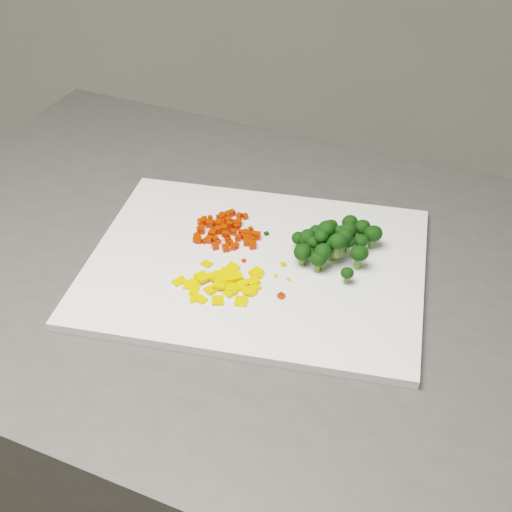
# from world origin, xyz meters

# --- Properties ---
(counter_block) EXTENTS (1.24, 1.02, 0.90)m
(counter_block) POSITION_xyz_m (-0.21, 0.50, 0.45)
(counter_block) COLOR #444442
(counter_block) RESTS_ON ground
(cutting_board) EXTENTS (0.47, 0.38, 0.01)m
(cutting_board) POSITION_xyz_m (-0.18, 0.49, 0.91)
(cutting_board) COLOR white
(cutting_board) RESTS_ON counter_block
(carrot_pile) EXTENTS (0.10, 0.10, 0.03)m
(carrot_pile) POSITION_xyz_m (-0.23, 0.54, 0.93)
(carrot_pile) COLOR red
(carrot_pile) RESTS_ON cutting_board
(pepper_pile) EXTENTS (0.12, 0.12, 0.02)m
(pepper_pile) POSITION_xyz_m (-0.22, 0.44, 0.92)
(pepper_pile) COLOR #FFB70D
(pepper_pile) RESTS_ON cutting_board
(broccoli_pile) EXTENTS (0.12, 0.12, 0.06)m
(broccoli_pile) POSITION_xyz_m (-0.08, 0.51, 0.94)
(broccoli_pile) COLOR black
(broccoli_pile) RESTS_ON cutting_board
(carrot_cube_0) EXTENTS (0.01, 0.01, 0.01)m
(carrot_cube_0) POSITION_xyz_m (-0.23, 0.53, 0.92)
(carrot_cube_0) COLOR red
(carrot_cube_0) RESTS_ON carrot_pile
(carrot_cube_1) EXTENTS (0.01, 0.01, 0.01)m
(carrot_cube_1) POSITION_xyz_m (-0.20, 0.54, 0.92)
(carrot_cube_1) COLOR red
(carrot_cube_1) RESTS_ON carrot_pile
(carrot_cube_2) EXTENTS (0.01, 0.01, 0.01)m
(carrot_cube_2) POSITION_xyz_m (-0.22, 0.51, 0.92)
(carrot_cube_2) COLOR red
(carrot_cube_2) RESTS_ON carrot_pile
(carrot_cube_3) EXTENTS (0.01, 0.01, 0.01)m
(carrot_cube_3) POSITION_xyz_m (-0.23, 0.55, 0.92)
(carrot_cube_3) COLOR red
(carrot_cube_3) RESTS_ON carrot_pile
(carrot_cube_4) EXTENTS (0.01, 0.01, 0.01)m
(carrot_cube_4) POSITION_xyz_m (-0.22, 0.59, 0.92)
(carrot_cube_4) COLOR red
(carrot_cube_4) RESTS_ON carrot_pile
(carrot_cube_5) EXTENTS (0.01, 0.01, 0.01)m
(carrot_cube_5) POSITION_xyz_m (-0.20, 0.53, 0.92)
(carrot_cube_5) COLOR red
(carrot_cube_5) RESTS_ON carrot_pile
(carrot_cube_6) EXTENTS (0.01, 0.01, 0.01)m
(carrot_cube_6) POSITION_xyz_m (-0.22, 0.57, 0.92)
(carrot_cube_6) COLOR red
(carrot_cube_6) RESTS_ON carrot_pile
(carrot_cube_7) EXTENTS (0.01, 0.01, 0.01)m
(carrot_cube_7) POSITION_xyz_m (-0.20, 0.54, 0.92)
(carrot_cube_7) COLOR red
(carrot_cube_7) RESTS_ON carrot_pile
(carrot_cube_8) EXTENTS (0.01, 0.01, 0.01)m
(carrot_cube_8) POSITION_xyz_m (-0.20, 0.54, 0.92)
(carrot_cube_8) COLOR red
(carrot_cube_8) RESTS_ON carrot_pile
(carrot_cube_9) EXTENTS (0.01, 0.01, 0.01)m
(carrot_cube_9) POSITION_xyz_m (-0.22, 0.54, 0.92)
(carrot_cube_9) COLOR red
(carrot_cube_9) RESTS_ON carrot_pile
(carrot_cube_10) EXTENTS (0.01, 0.01, 0.01)m
(carrot_cube_10) POSITION_xyz_m (-0.27, 0.54, 0.92)
(carrot_cube_10) COLOR red
(carrot_cube_10) RESTS_ON carrot_pile
(carrot_cube_11) EXTENTS (0.01, 0.01, 0.01)m
(carrot_cube_11) POSITION_xyz_m (-0.25, 0.56, 0.92)
(carrot_cube_11) COLOR red
(carrot_cube_11) RESTS_ON carrot_pile
(carrot_cube_12) EXTENTS (0.01, 0.01, 0.01)m
(carrot_cube_12) POSITION_xyz_m (-0.24, 0.56, 0.92)
(carrot_cube_12) COLOR red
(carrot_cube_12) RESTS_ON carrot_pile
(carrot_cube_13) EXTENTS (0.01, 0.01, 0.01)m
(carrot_cube_13) POSITION_xyz_m (-0.24, 0.59, 0.92)
(carrot_cube_13) COLOR red
(carrot_cube_13) RESTS_ON carrot_pile
(carrot_cube_14) EXTENTS (0.01, 0.01, 0.01)m
(carrot_cube_14) POSITION_xyz_m (-0.26, 0.52, 0.92)
(carrot_cube_14) COLOR red
(carrot_cube_14) RESTS_ON carrot_pile
(carrot_cube_15) EXTENTS (0.01, 0.01, 0.01)m
(carrot_cube_15) POSITION_xyz_m (-0.24, 0.51, 0.92)
(carrot_cube_15) COLOR red
(carrot_cube_15) RESTS_ON carrot_pile
(carrot_cube_16) EXTENTS (0.01, 0.01, 0.01)m
(carrot_cube_16) POSITION_xyz_m (-0.27, 0.57, 0.92)
(carrot_cube_16) COLOR red
(carrot_cube_16) RESTS_ON carrot_pile
(carrot_cube_17) EXTENTS (0.01, 0.01, 0.01)m
(carrot_cube_17) POSITION_xyz_m (-0.21, 0.55, 0.92)
(carrot_cube_17) COLOR red
(carrot_cube_17) RESTS_ON carrot_pile
(carrot_cube_18) EXTENTS (0.01, 0.01, 0.01)m
(carrot_cube_18) POSITION_xyz_m (-0.25, 0.53, 0.92)
(carrot_cube_18) COLOR red
(carrot_cube_18) RESTS_ON carrot_pile
(carrot_cube_19) EXTENTS (0.01, 0.01, 0.01)m
(carrot_cube_19) POSITION_xyz_m (-0.22, 0.52, 0.92)
(carrot_cube_19) COLOR red
(carrot_cube_19) RESTS_ON carrot_pile
(carrot_cube_20) EXTENTS (0.01, 0.01, 0.01)m
(carrot_cube_20) POSITION_xyz_m (-0.19, 0.52, 0.92)
(carrot_cube_20) COLOR red
(carrot_cube_20) RESTS_ON carrot_pile
(carrot_cube_21) EXTENTS (0.01, 0.01, 0.01)m
(carrot_cube_21) POSITION_xyz_m (-0.23, 0.50, 0.92)
(carrot_cube_21) COLOR red
(carrot_cube_21) RESTS_ON carrot_pile
(carrot_cube_22) EXTENTS (0.01, 0.01, 0.01)m
(carrot_cube_22) POSITION_xyz_m (-0.23, 0.56, 0.92)
(carrot_cube_22) COLOR red
(carrot_cube_22) RESTS_ON carrot_pile
(carrot_cube_23) EXTENTS (0.01, 0.01, 0.01)m
(carrot_cube_23) POSITION_xyz_m (-0.27, 0.54, 0.92)
(carrot_cube_23) COLOR red
(carrot_cube_23) RESTS_ON carrot_pile
(carrot_cube_24) EXTENTS (0.01, 0.01, 0.01)m
(carrot_cube_24) POSITION_xyz_m (-0.27, 0.53, 0.92)
(carrot_cube_24) COLOR red
(carrot_cube_24) RESTS_ON carrot_pile
(carrot_cube_25) EXTENTS (0.01, 0.01, 0.01)m
(carrot_cube_25) POSITION_xyz_m (-0.20, 0.53, 0.92)
(carrot_cube_25) COLOR red
(carrot_cube_25) RESTS_ON carrot_pile
(carrot_cube_26) EXTENTS (0.01, 0.01, 0.01)m
(carrot_cube_26) POSITION_xyz_m (-0.26, 0.57, 0.92)
(carrot_cube_26) COLOR red
(carrot_cube_26) RESTS_ON carrot_pile
(carrot_cube_27) EXTENTS (0.01, 0.01, 0.01)m
(carrot_cube_27) POSITION_xyz_m (-0.27, 0.56, 0.92)
(carrot_cube_27) COLOR red
(carrot_cube_27) RESTS_ON carrot_pile
(carrot_cube_28) EXTENTS (0.01, 0.01, 0.01)m
(carrot_cube_28) POSITION_xyz_m (-0.24, 0.59, 0.92)
(carrot_cube_28) COLOR red
(carrot_cube_28) RESTS_ON carrot_pile
(carrot_cube_29) EXTENTS (0.01, 0.01, 0.01)m
(carrot_cube_29) POSITION_xyz_m (-0.19, 0.54, 0.92)
(carrot_cube_29) COLOR red
(carrot_cube_29) RESTS_ON carrot_pile
(carrot_cube_30) EXTENTS (0.01, 0.01, 0.01)m
(carrot_cube_30) POSITION_xyz_m (-0.25, 0.56, 0.92)
(carrot_cube_30) COLOR red
(carrot_cube_30) RESTS_ON carrot_pile
(carrot_cube_31) EXTENTS (0.01, 0.01, 0.01)m
(carrot_cube_31) POSITION_xyz_m (-0.23, 0.53, 0.92)
(carrot_cube_31) COLOR red
(carrot_cube_31) RESTS_ON carrot_pile
(carrot_cube_32) EXTENTS (0.01, 0.01, 0.01)m
(carrot_cube_32) POSITION_xyz_m (-0.21, 0.59, 0.92)
(carrot_cube_32) COLOR red
(carrot_cube_32) RESTS_ON carrot_pile
(carrot_cube_33) EXTENTS (0.01, 0.01, 0.01)m
(carrot_cube_33) POSITION_xyz_m (-0.27, 0.54, 0.92)
(carrot_cube_33) COLOR red
(carrot_cube_33) RESTS_ON carrot_pile
(carrot_cube_34) EXTENTS (0.01, 0.01, 0.01)m
(carrot_cube_34) POSITION_xyz_m (-0.21, 0.54, 0.92)
(carrot_cube_34) COLOR red
(carrot_cube_34) RESTS_ON carrot_pile
(carrot_cube_35) EXTENTS (0.01, 0.01, 0.01)m
(carrot_cube_35) POSITION_xyz_m (-0.19, 0.52, 0.92)
(carrot_cube_35) COLOR red
(carrot_cube_35) RESTS_ON carrot_pile
(carrot_cube_36) EXTENTS (0.01, 0.01, 0.01)m
(carrot_cube_36) POSITION_xyz_m (-0.22, 0.57, 0.92)
(carrot_cube_36) COLOR red
(carrot_cube_36) RESTS_ON carrot_pile
(carrot_cube_37) EXTENTS (0.01, 0.01, 0.01)m
(carrot_cube_37) POSITION_xyz_m (-0.26, 0.56, 0.92)
(carrot_cube_37) COLOR red
(carrot_cube_37) RESTS_ON carrot_pile
(carrot_cube_38) EXTENTS (0.01, 0.01, 0.01)m
(carrot_cube_38) POSITION_xyz_m (-0.24, 0.56, 0.92)
(carrot_cube_38) COLOR red
(carrot_cube_38) RESTS_ON carrot_pile
(carrot_cube_39) EXTENTS (0.01, 0.01, 0.01)m
(carrot_cube_39) POSITION_xyz_m (-0.27, 0.52, 0.92)
(carrot_cube_39) COLOR red
(carrot_cube_39) RESTS_ON carrot_pile
(carrot_cube_40) EXTENTS (0.01, 0.01, 0.01)m
(carrot_cube_40) POSITION_xyz_m (-0.26, 0.56, 0.92)
(carrot_cube_40) COLOR red
(carrot_cube_40) RESTS_ON carrot_pile
(carrot_cube_41) EXTENTS (0.01, 0.01, 0.01)m
(carrot_cube_41) POSITION_xyz_m (-0.24, 0.55, 0.92)
(carrot_cube_41) COLOR red
(carrot_cube_41) RESTS_ON carrot_pile
(carrot_cube_42) EXTENTS (0.01, 0.01, 0.01)m
(carrot_cube_42) POSITION_xyz_m (-0.25, 0.57, 0.92)
(carrot_cube_42) COLOR red
(carrot_cube_42) RESTS_ON carrot_pile
(carrot_cube_43) EXTENTS (0.01, 0.01, 0.01)m
(carrot_cube_43) POSITION_xyz_m (-0.27, 0.56, 0.92)
(carrot_cube_43) COLOR red
(carrot_cube_43) RESTS_ON carrot_pile
(carrot_cube_44) EXTENTS (0.01, 0.01, 0.01)m
(carrot_cube_44) POSITION_xyz_m (-0.20, 0.52, 0.92)
(carrot_cube_44) COLOR red
(carrot_cube_44) RESTS_ON carrot_pile
(carrot_cube_45) EXTENTS (0.01, 0.01, 0.01)m
(carrot_cube_45) POSITION_xyz_m (-0.25, 0.58, 0.92)
(carrot_cube_45) COLOR red
(carrot_cube_45) RESTS_ON carrot_pile
(carrot_cube_46) EXTENTS (0.01, 0.01, 0.01)m
(carrot_cube_46) POSITION_xyz_m (-0.25, 0.52, 0.92)
(carrot_cube_46) COLOR red
(carrot_cube_46) RESTS_ON carrot_pile
(carrot_cube_47) EXTENTS (0.01, 0.01, 0.01)m
(carrot_cube_47) POSITION_xyz_m (-0.22, 0.56, 0.92)
(carrot_cube_47) COLOR red
(carrot_cube_47) RESTS_ON carrot_pile
(carrot_cube_48) EXTENTS (0.01, 0.01, 0.01)m
(carrot_cube_48) POSITION_xyz_m (-0.26, 0.56, 0.92)
(carrot_cube_48) COLOR red
(carrot_cube_48) RESTS_ON carrot_pile
(carrot_cube_49) EXTENTS (0.01, 0.01, 0.01)m
(carrot_cube_49) POSITION_xyz_m (-0.23, 0.52, 0.92)
(carrot_cube_49) COLOR red
(carrot_cube_49) RESTS_ON carrot_pile
(carrot_cube_50) EXTENTS (0.01, 0.01, 0.01)m
(carrot_cube_50) POSITION_xyz_m (-0.25, 0.54, 0.92)
(carrot_cube_50) COLOR red
(carrot_cube_50) RESTS_ON carrot_pile
(carrot_cube_51) EXTENTS (0.01, 0.01, 0.01)m
(carrot_cube_51) POSITION_xyz_m (-0.24, 0.56, 0.92)
(carrot_cube_51) COLOR red
(carrot_cube_51) RESTS_ON carrot_pile
(carrot_cube_52) EXTENTS (0.01, 0.01, 0.01)m
(carrot_cube_52) POSITION_xyz_m (-0.24, 0.52, 0.92)
(carrot_cube_52) COLOR red
(carrot_cube_52) RESTS_ON carrot_pile
(carrot_cube_53) EXTENTS (0.01, 0.01, 0.01)m
(carrot_cube_53) POSITION_xyz_m (-0.26, 0.52, 0.92)
(carrot_cube_53) COLOR red
(carrot_cube_53) RESTS_ON carrot_pile
(carrot_cube_54) EXTENTS (0.01, 0.01, 0.01)m
(carrot_cube_54) POSITION_xyz_m (-0.21, 0.54, 0.92)
(carrot_cube_54) COLOR red
(carrot_cube_54) RESTS_ON carrot_pile
(carrot_cube_55) EXTENTS (0.01, 0.01, 0.01)m
(carrot_cube_55) POSITION_xyz_m (-0.25, 0.58, 0.92)
(carrot_cube_55) COLOR red
(carrot_cube_55) RESTS_ON carrot_pile
(carrot_cube_56) EXTENTS (0.01, 0.01, 0.01)m
(carrot_cube_56) POSITION_xyz_m (-0.24, 0.54, 0.92)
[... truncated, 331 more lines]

